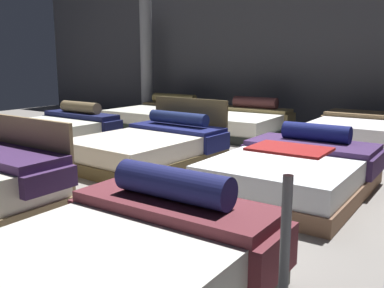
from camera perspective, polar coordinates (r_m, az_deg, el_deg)
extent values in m
cube|color=gray|center=(5.53, 2.26, -4.57)|extent=(18.00, 18.00, 0.02)
cube|color=#47474C|center=(9.72, 17.94, 12.22)|extent=(18.00, 0.06, 3.50)
cube|color=#8E7550|center=(4.85, -21.18, -1.96)|extent=(1.46, 0.06, 0.91)
cube|color=#402753|center=(4.66, -24.46, -1.36)|extent=(1.53, 0.59, 0.09)
cube|color=#402753|center=(4.05, -18.61, -4.80)|extent=(0.09, 0.57, 0.20)
cube|color=silver|center=(2.55, -13.03, -16.85)|extent=(1.44, 2.07, 0.31)
cube|color=brown|center=(2.98, -2.35, -8.19)|extent=(1.47, 0.56, 0.08)
cube|color=brown|center=(3.53, -12.34, -8.54)|extent=(0.08, 0.56, 0.29)
cube|color=brown|center=(2.70, 11.10, -14.81)|extent=(0.08, 0.56, 0.29)
cylinder|color=navy|center=(2.92, -2.57, -5.35)|extent=(0.89, 0.23, 0.23)
cube|color=#976A4C|center=(7.80, -18.77, 0.37)|extent=(1.69, 2.00, 0.21)
cube|color=silver|center=(7.76, -18.87, 1.98)|extent=(1.63, 1.94, 0.23)
cube|color=#171B45|center=(8.18, -14.75, 3.79)|extent=(1.63, 0.47, 0.09)
cube|color=#171B45|center=(8.86, -18.17, 3.13)|extent=(0.10, 0.43, 0.22)
cube|color=#171B45|center=(7.58, -10.65, 2.21)|extent=(0.10, 0.43, 0.22)
cylinder|color=olive|center=(8.16, -14.80, 4.80)|extent=(0.92, 0.23, 0.21)
cube|color=brown|center=(6.21, -6.26, -1.93)|extent=(1.64, 2.18, 0.18)
cube|color=beige|center=(6.16, -6.30, -0.03)|extent=(1.58, 2.12, 0.24)
cube|color=brown|center=(6.93, -0.30, 2.52)|extent=(1.45, 0.11, 0.89)
cube|color=navy|center=(6.67, -2.06, 2.22)|extent=(1.55, 0.68, 0.06)
cube|color=navy|center=(7.20, -6.79, 1.55)|extent=(0.09, 0.61, 0.25)
cube|color=navy|center=(6.24, 3.42, 0.12)|extent=(0.09, 0.61, 0.25)
cylinder|color=navy|center=(6.67, -1.86, 3.53)|extent=(1.08, 0.25, 0.19)
cube|color=brown|center=(5.00, 13.21, -5.39)|extent=(1.55, 2.14, 0.18)
cube|color=silver|center=(4.94, 13.32, -3.04)|extent=(1.49, 2.08, 0.24)
cube|color=#3D2753|center=(5.51, 15.86, -0.09)|extent=(1.53, 0.78, 0.06)
cube|color=#3D2753|center=(5.82, 8.58, -0.67)|extent=(0.07, 0.78, 0.23)
cube|color=#3D2753|center=(5.35, 23.63, -2.56)|extent=(0.07, 0.78, 0.23)
cylinder|color=navy|center=(5.60, 16.38, 1.50)|extent=(0.85, 0.23, 0.23)
cube|color=black|center=(9.83, -5.10, 2.94)|extent=(1.58, 1.95, 0.16)
cube|color=silver|center=(9.80, -5.12, 4.10)|extent=(1.52, 1.89, 0.24)
cube|color=olive|center=(10.36, -2.57, 5.32)|extent=(1.56, 0.44, 0.05)
cube|color=olive|center=(10.86, -5.88, 4.57)|extent=(0.05, 0.44, 0.32)
cube|color=olive|center=(9.93, 1.06, 4.01)|extent=(0.05, 0.44, 0.32)
cylinder|color=olive|center=(10.38, -2.43, 6.15)|extent=(1.21, 0.23, 0.23)
cube|color=black|center=(8.58, 6.44, 1.66)|extent=(1.66, 1.99, 0.15)
cube|color=white|center=(8.55, 6.47, 3.06)|extent=(1.59, 1.92, 0.27)
cube|color=olive|center=(9.14, 8.37, 4.61)|extent=(1.58, 0.56, 0.07)
cube|color=olive|center=(9.51, 3.93, 4.06)|extent=(0.09, 0.50, 0.22)
cube|color=olive|center=(8.87, 13.06, 3.28)|extent=(0.09, 0.50, 0.22)
cylinder|color=brown|center=(9.17, 8.52, 5.52)|extent=(0.97, 0.29, 0.25)
cube|color=black|center=(7.90, 21.62, 0.20)|extent=(1.51, 2.07, 0.18)
cube|color=white|center=(7.86, 21.74, 1.90)|extent=(1.45, 2.01, 0.29)
cube|color=olive|center=(8.45, 22.73, 3.69)|extent=(1.47, 0.75, 0.07)
cube|color=olive|center=(8.64, 17.81, 3.11)|extent=(0.08, 0.73, 0.24)
cube|color=#B21E1E|center=(1.60, 13.00, -0.66)|extent=(0.28, 0.20, 0.01)
cylinder|color=#99999E|center=(11.53, -6.19, 12.45)|extent=(0.32, 0.32, 3.50)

